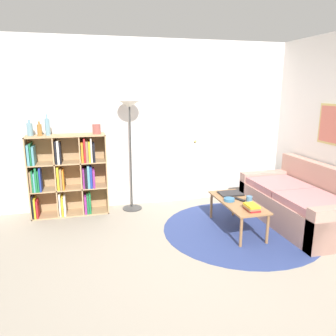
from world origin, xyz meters
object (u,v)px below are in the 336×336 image
(laptop, at_px, (231,193))
(couch, at_px, (303,204))
(cup, at_px, (249,199))
(bottle_right, at_px, (48,127))
(floor_lamp, at_px, (130,119))
(bottle_left, at_px, (30,129))
(vase_on_shelf, at_px, (97,129))
(bookshelf, at_px, (67,175))
(coffee_table, at_px, (237,204))
(bowl, at_px, (229,200))
(bottle_middle, at_px, (40,130))

(laptop, bearing_deg, couch, -17.60)
(cup, bearing_deg, bottle_right, 154.93)
(floor_lamp, height_order, couch, floor_lamp)
(bottle_left, bearing_deg, vase_on_shelf, -1.10)
(floor_lamp, distance_m, bottle_right, 1.17)
(bookshelf, height_order, bottle_right, bottle_right)
(couch, distance_m, laptop, 1.02)
(bottle_right, bearing_deg, coffee_table, -25.66)
(bottle_left, distance_m, bottle_right, 0.24)
(bottle_left, bearing_deg, coffee_table, -24.05)
(coffee_table, bearing_deg, bottle_right, 154.34)
(bookshelf, relative_size, couch, 0.67)
(couch, relative_size, bottle_right, 6.05)
(laptop, bearing_deg, cup, -71.76)
(bowl, relative_size, cup, 1.79)
(bookshelf, distance_m, laptop, 2.41)
(laptop, height_order, bottle_middle, bottle_middle)
(floor_lamp, bearing_deg, laptop, -33.09)
(bottle_middle, relative_size, vase_on_shelf, 1.40)
(floor_lamp, distance_m, bottle_left, 1.41)
(coffee_table, xyz_separation_m, bottle_middle, (-2.52, 1.17, 0.93))
(couch, bearing_deg, bottle_middle, 161.49)
(bookshelf, xyz_separation_m, bottle_left, (-0.45, 0.01, 0.69))
(vase_on_shelf, bearing_deg, bottle_right, -179.42)
(laptop, bearing_deg, vase_on_shelf, 153.92)
(cup, bearing_deg, bowl, 163.56)
(coffee_table, xyz_separation_m, laptop, (0.04, 0.30, 0.05))
(coffee_table, bearing_deg, bowl, 161.04)
(coffee_table, distance_m, vase_on_shelf, 2.29)
(laptop, distance_m, bottle_middle, 2.85)
(coffee_table, bearing_deg, bottle_left, 155.95)
(floor_lamp, height_order, bottle_middle, floor_lamp)
(couch, height_order, bowl, couch)
(cup, relative_size, vase_on_shelf, 0.56)
(bowl, height_order, vase_on_shelf, vase_on_shelf)
(laptop, xyz_separation_m, bottle_middle, (-2.56, 0.87, 0.88))
(coffee_table, xyz_separation_m, bottle_left, (-2.65, 1.18, 0.94))
(coffee_table, relative_size, bottle_right, 3.43)
(bottle_middle, relative_size, bottle_right, 0.67)
(bowl, bearing_deg, bookshelf, 151.53)
(bottle_left, distance_m, bottle_middle, 0.13)
(bookshelf, height_order, vase_on_shelf, vase_on_shelf)
(floor_lamp, bearing_deg, bottle_right, 178.80)
(bowl, relative_size, bottle_right, 0.48)
(coffee_table, height_order, bottle_right, bottle_right)
(bottle_middle, bearing_deg, bottle_right, -6.84)
(floor_lamp, xyz_separation_m, laptop, (1.28, -0.84, -1.01))
(couch, bearing_deg, cup, -177.92)
(coffee_table, bearing_deg, vase_on_shelf, 146.11)
(couch, height_order, bottle_right, bottle_right)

